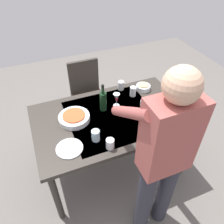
# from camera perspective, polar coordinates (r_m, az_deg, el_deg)

# --- Properties ---
(ground_plane) EXTENTS (6.00, 6.00, 0.00)m
(ground_plane) POSITION_cam_1_polar(r_m,az_deg,el_deg) (2.76, -0.00, -13.09)
(ground_plane) COLOR #66605B
(dining_table) EXTENTS (1.54, 0.95, 0.77)m
(dining_table) POSITION_cam_1_polar(r_m,az_deg,el_deg) (2.24, -0.00, -2.46)
(dining_table) COLOR #332D28
(dining_table) RESTS_ON ground_plane
(chair_near) EXTENTS (0.40, 0.40, 0.91)m
(chair_near) POSITION_cam_1_polar(r_m,az_deg,el_deg) (2.98, -6.53, 5.55)
(chair_near) COLOR black
(chair_near) RESTS_ON ground_plane
(person_server) EXTENTS (0.42, 0.61, 1.69)m
(person_server) POSITION_cam_1_polar(r_m,az_deg,el_deg) (1.65, 13.00, -11.04)
(person_server) COLOR #2D2D38
(person_server) RESTS_ON ground_plane
(wine_bottle) EXTENTS (0.07, 0.07, 0.30)m
(wine_bottle) POSITION_cam_1_polar(r_m,az_deg,el_deg) (2.20, -2.31, 2.93)
(wine_bottle) COLOR black
(wine_bottle) RESTS_ON dining_table
(wine_glass_left) EXTENTS (0.07, 0.07, 0.15)m
(wine_glass_left) POSITION_cam_1_polar(r_m,az_deg,el_deg) (2.25, 1.17, 3.72)
(wine_glass_left) COLOR white
(wine_glass_left) RESTS_ON dining_table
(wine_glass_right) EXTENTS (0.07, 0.07, 0.15)m
(wine_glass_right) POSITION_cam_1_polar(r_m,az_deg,el_deg) (1.98, 12.08, -3.45)
(wine_glass_right) COLOR white
(wine_glass_right) RESTS_ON dining_table
(water_cup_near_left) EXTENTS (0.07, 0.07, 0.10)m
(water_cup_near_left) POSITION_cam_1_polar(r_m,az_deg,el_deg) (2.53, 2.33, 6.89)
(water_cup_near_left) COLOR silver
(water_cup_near_left) RESTS_ON dining_table
(water_cup_near_right) EXTENTS (0.07, 0.07, 0.11)m
(water_cup_near_right) POSITION_cam_1_polar(r_m,az_deg,el_deg) (1.93, -4.25, -6.07)
(water_cup_near_right) COLOR silver
(water_cup_near_right) RESTS_ON dining_table
(water_cup_far_left) EXTENTS (0.07, 0.07, 0.09)m
(water_cup_far_left) POSITION_cam_1_polar(r_m,az_deg,el_deg) (1.87, -0.48, -8.23)
(water_cup_far_left) COLOR silver
(water_cup_far_left) RESTS_ON dining_table
(water_cup_far_right) EXTENTS (0.07, 0.07, 0.11)m
(water_cup_far_right) POSITION_cam_1_polar(r_m,az_deg,el_deg) (2.43, 5.45, 5.33)
(water_cup_far_right) COLOR silver
(water_cup_far_right) RESTS_ON dining_table
(serving_bowl_pasta) EXTENTS (0.30, 0.30, 0.07)m
(serving_bowl_pasta) POSITION_cam_1_polar(r_m,az_deg,el_deg) (2.15, -9.76, -1.41)
(serving_bowl_pasta) COLOR silver
(serving_bowl_pasta) RESTS_ON dining_table
(side_bowl_salad) EXTENTS (0.18, 0.18, 0.07)m
(side_bowl_salad) POSITION_cam_1_polar(r_m,az_deg,el_deg) (2.32, 9.58, 2.16)
(side_bowl_salad) COLOR silver
(side_bowl_salad) RESTS_ON dining_table
(side_bowl_bread) EXTENTS (0.16, 0.16, 0.07)m
(side_bowl_bread) POSITION_cam_1_polar(r_m,az_deg,el_deg) (2.56, 8.08, 6.42)
(side_bowl_bread) COLOR silver
(side_bowl_bread) RESTS_ON dining_table
(dinner_plate_near) EXTENTS (0.23, 0.23, 0.01)m
(dinner_plate_near) POSITION_cam_1_polar(r_m,az_deg,el_deg) (1.92, -10.94, -9.22)
(dinner_plate_near) COLOR silver
(dinner_plate_near) RESTS_ON dining_table
(table_fork) EXTENTS (0.07, 0.18, 0.00)m
(table_fork) POSITION_cam_1_polar(r_m,az_deg,el_deg) (2.25, 17.16, -1.75)
(table_fork) COLOR silver
(table_fork) RESTS_ON dining_table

